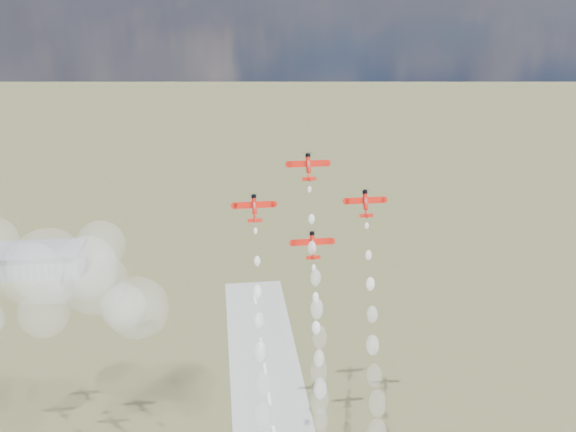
{
  "coord_description": "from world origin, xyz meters",
  "views": [
    {
      "loc": [
        -16.2,
        -147.23,
        153.3
      ],
      "look_at": [
        1.75,
        2.58,
        95.19
      ],
      "focal_mm": 38.0,
      "sensor_mm": 36.0,
      "label": 1
    }
  ],
  "objects_px": {
    "plane_left": "(254,208)",
    "hangar": "(37,260)",
    "plane_lead": "(308,166)",
    "plane_slot": "(313,245)",
    "plane_right": "(366,203)"
  },
  "relations": [
    {
      "from": "plane_left",
      "to": "hangar",
      "type": "bearing_deg",
      "value": 122.44
    },
    {
      "from": "plane_lead",
      "to": "plane_left",
      "type": "distance_m",
      "value": 18.21
    },
    {
      "from": "plane_left",
      "to": "plane_slot",
      "type": "bearing_deg",
      "value": -16.53
    },
    {
      "from": "hangar",
      "to": "plane_right",
      "type": "distance_m",
      "value": 245.43
    },
    {
      "from": "hangar",
      "to": "plane_left",
      "type": "height_order",
      "value": "plane_left"
    },
    {
      "from": "plane_right",
      "to": "hangar",
      "type": "bearing_deg",
      "value": 128.79
    },
    {
      "from": "plane_left",
      "to": "plane_slot",
      "type": "relative_size",
      "value": 1.0
    },
    {
      "from": "plane_lead",
      "to": "plane_right",
      "type": "bearing_deg",
      "value": -16.53
    },
    {
      "from": "hangar",
      "to": "plane_slot",
      "type": "height_order",
      "value": "plane_slot"
    },
    {
      "from": "hangar",
      "to": "plane_left",
      "type": "relative_size",
      "value": 4.76
    },
    {
      "from": "hangar",
      "to": "plane_lead",
      "type": "xyz_separation_m",
      "value": [
        127.75,
        -173.08,
        100.97
      ]
    },
    {
      "from": "plane_lead",
      "to": "plane_slot",
      "type": "distance_m",
      "value": 20.88
    },
    {
      "from": "plane_lead",
      "to": "plane_right",
      "type": "distance_m",
      "value": 18.21
    },
    {
      "from": "plane_lead",
      "to": "plane_right",
      "type": "xyz_separation_m",
      "value": [
        14.92,
        -4.43,
        -9.46
      ]
    },
    {
      "from": "plane_lead",
      "to": "plane_slot",
      "type": "bearing_deg",
      "value": -90.0
    }
  ]
}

